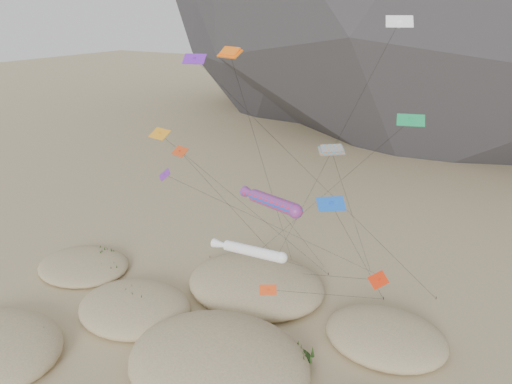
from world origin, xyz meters
TOP-DOWN VIEW (x-y plane):
  - dunes at (-1.43, 3.74)m, footprint 50.89×38.39m
  - dune_grass at (-0.96, 4.23)m, footprint 44.61×28.33m
  - kite_stakes at (1.83, 23.17)m, footprint 27.15×6.43m
  - rainbow_tube_kite at (2.15, 10.86)m, footprint 8.20×16.54m
  - white_tube_kite at (2.51, 6.35)m, footprint 7.57×18.24m
  - orange_parafoil at (-3.24, 12.84)m, footprint 3.35×11.68m
  - multi_parafoil at (7.99, 10.17)m, footprint 2.13×18.31m
  - delta_kites at (1.32, 12.08)m, footprint 29.52×21.29m

SIDE VIEW (x-z plane):
  - kite_stakes at x=1.83m, z-range 0.00..0.30m
  - dunes at x=-1.43m, z-range -1.46..2.98m
  - dune_grass at x=-0.96m, z-range 0.08..1.59m
  - white_tube_kite at x=2.51m, z-range 4.99..16.48m
  - rainbow_tube_kite at x=2.15m, z-range 6.31..20.88m
  - delta_kites at x=1.32m, z-range 2.97..32.44m
  - multi_parafoil at x=7.99m, z-range 9.21..29.13m
  - orange_parafoil at x=-3.24m, z-range 12.59..39.39m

